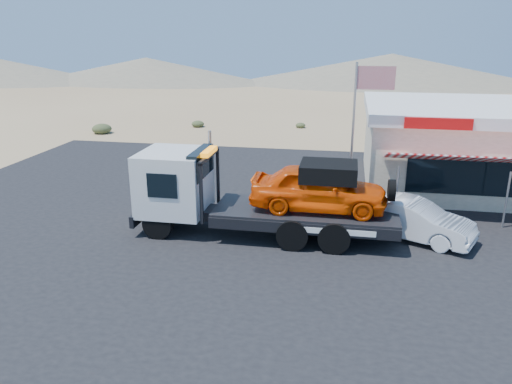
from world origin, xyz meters
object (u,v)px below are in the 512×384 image
(tow_truck, at_px, (258,191))
(jerky_store, at_px, (475,145))
(flagpole, at_px, (359,120))
(white_sedan, at_px, (412,220))

(tow_truck, distance_m, jerky_store, 12.07)
(flagpole, bearing_deg, jerky_store, 38.79)
(tow_truck, relative_size, flagpole, 1.55)
(tow_truck, height_order, white_sedan, tow_truck)
(white_sedan, height_order, flagpole, flagpole)
(tow_truck, xyz_separation_m, jerky_store, (9.05, 7.97, 0.32))
(jerky_store, distance_m, flagpole, 7.36)
(white_sedan, distance_m, flagpole, 4.65)
(tow_truck, relative_size, white_sedan, 2.16)
(jerky_store, bearing_deg, white_sedan, -115.73)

